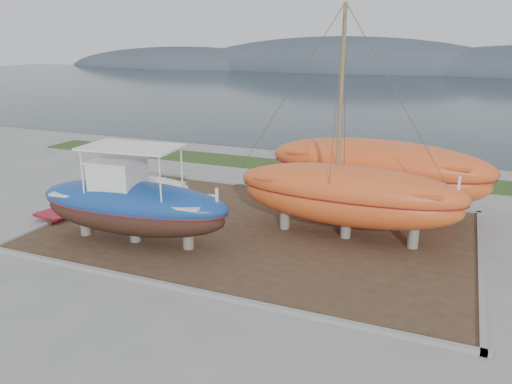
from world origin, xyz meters
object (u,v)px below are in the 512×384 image
at_px(orange_sailboat, 351,127).
at_px(orange_bare_hull, 376,178).
at_px(red_trailer, 53,217).
at_px(blue_caique, 132,195).
at_px(white_dinghy, 151,190).

bearing_deg(orange_sailboat, orange_bare_hull, 81.95).
bearing_deg(orange_sailboat, red_trailer, -166.21).
relative_size(orange_sailboat, orange_bare_hull, 0.90).
bearing_deg(blue_caique, white_dinghy, 111.81).
distance_m(blue_caique, red_trailer, 5.53).
relative_size(orange_sailboat, red_trailer, 4.01).
relative_size(white_dinghy, orange_sailboat, 0.46).
distance_m(blue_caique, orange_bare_hull, 11.37).
xyz_separation_m(blue_caique, red_trailer, (-5.14, 0.68, -1.91)).
bearing_deg(orange_sailboat, white_dinghy, 175.65).
bearing_deg(orange_bare_hull, white_dinghy, -161.90).
xyz_separation_m(orange_sailboat, orange_bare_hull, (0.56, 3.69, -2.97)).
distance_m(blue_caique, orange_sailboat, 9.25).
height_order(orange_bare_hull, red_trailer, orange_bare_hull).
xyz_separation_m(orange_bare_hull, red_trailer, (-13.70, -6.80, -1.63)).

